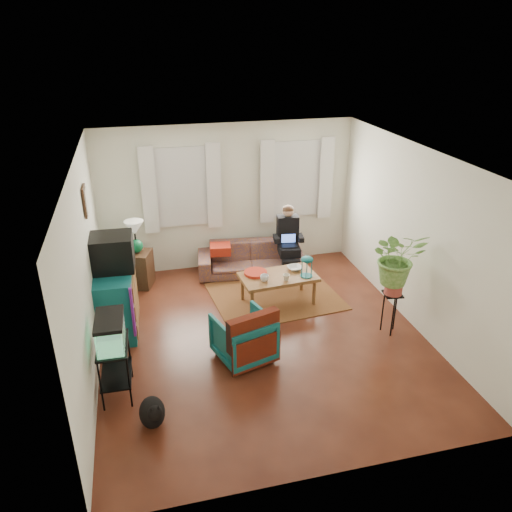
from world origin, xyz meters
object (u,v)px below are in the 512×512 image
object	(u,v)px
armchair	(243,335)
plant_stand	(390,313)
dresser	(116,301)
aquarium_stand	(116,369)
sofa	(251,254)
coffee_table	(278,289)
side_table	(139,269)

from	to	relation	value
armchair	plant_stand	bearing A→B (deg)	165.54
dresser	aquarium_stand	size ratio (longest dim) A/B	1.48
sofa	armchair	bearing A→B (deg)	-97.85
dresser	armchair	xyz separation A→B (m)	(1.62, -1.12, -0.12)
armchair	coffee_table	size ratio (longest dim) A/B	0.60
sofa	aquarium_stand	world-z (taller)	sofa
sofa	coffee_table	bearing A→B (deg)	-73.91
sofa	dresser	world-z (taller)	dresser
dresser	aquarium_stand	xyz separation A→B (m)	(-0.01, -1.45, -0.12)
aquarium_stand	armchair	bearing A→B (deg)	13.11
coffee_table	dresser	bearing A→B (deg)	179.19
side_table	plant_stand	distance (m)	4.18
sofa	coffee_table	xyz separation A→B (m)	(0.17, -1.16, -0.12)
coffee_table	plant_stand	world-z (taller)	plant_stand
coffee_table	plant_stand	bearing A→B (deg)	-46.76
aquarium_stand	dresser	bearing A→B (deg)	91.13
sofa	coffee_table	distance (m)	1.18
aquarium_stand	coffee_table	distance (m)	2.97
sofa	side_table	bearing A→B (deg)	-171.76
aquarium_stand	plant_stand	world-z (taller)	aquarium_stand
armchair	coffee_table	world-z (taller)	armchair
armchair	coffee_table	bearing A→B (deg)	-140.55
dresser	sofa	bearing A→B (deg)	32.80
plant_stand	coffee_table	bearing A→B (deg)	138.09
dresser	coffee_table	xyz separation A→B (m)	(2.47, 0.17, -0.22)
side_table	aquarium_stand	world-z (taller)	aquarium_stand
side_table	dresser	xyz separation A→B (m)	(-0.34, -1.32, 0.16)
plant_stand	armchair	bearing A→B (deg)	-177.33
sofa	aquarium_stand	distance (m)	3.62
sofa	dresser	distance (m)	2.66
sofa	side_table	distance (m)	1.96
sofa	aquarium_stand	xyz separation A→B (m)	(-2.31, -2.79, -0.01)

